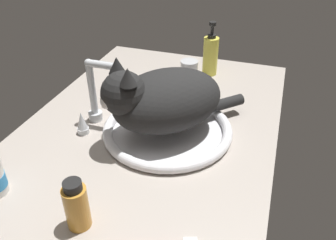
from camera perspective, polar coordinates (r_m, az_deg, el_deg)
The scene contains 7 objects.
countertop at distance 98.30cm, azimuth -3.32°, elevation -2.21°, with size 107.15×69.43×3.00cm, color #ADA399.
sink_basin at distance 95.41cm, azimuth 0.00°, elevation -1.41°, with size 35.19×35.19×2.66cm.
faucet at distance 99.89cm, azimuth -11.67°, elevation 3.62°, with size 18.31×10.31×18.81cm.
cat at distance 89.37cm, azimuth -1.20°, elevation 3.40°, with size 35.78×35.84×20.51cm.
amber_bottle at distance 70.94cm, azimuth -14.71°, elevation -13.33°, with size 4.77×4.77×11.28cm.
soap_pump_bottle at distance 125.62cm, azimuth 6.94°, elevation 10.49°, with size 5.22×5.22×18.99cm.
metal_jar at distance 121.45cm, azimuth 3.45°, elevation 8.02°, with size 6.01×6.01×7.29cm.
Camera 1 is at (-73.90, -30.38, 58.76)cm, focal length 37.36 mm.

